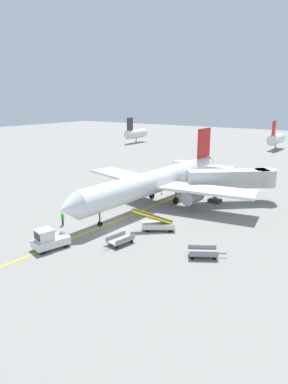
{
  "coord_description": "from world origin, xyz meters",
  "views": [
    {
      "loc": [
        24.73,
        -30.07,
        14.93
      ],
      "look_at": [
        -1.59,
        7.85,
        2.5
      ],
      "focal_mm": 32.42,
      "sensor_mm": 36.0,
      "label": 1
    }
  ],
  "objects_px": {
    "safety_cone_nose_left": "(215,205)",
    "belt_loader_aft_hold": "(106,198)",
    "jet_bridge": "(237,179)",
    "baggage_tug_near_wing": "(123,190)",
    "baggage_cart_empty_trailing": "(120,240)",
    "airliner": "(158,181)",
    "ground_crew_marshaller": "(63,218)",
    "baggage_cart_loaded": "(203,253)",
    "pushback_tug": "(49,240)",
    "safety_cone_nose_right": "(162,193)",
    "belt_loader_forward_hold": "(158,224)"
  },
  "relations": [
    {
      "from": "safety_cone_nose_left",
      "to": "belt_loader_aft_hold",
      "type": "bearing_deg",
      "value": -151.91
    },
    {
      "from": "airliner",
      "to": "ground_crew_marshaller",
      "type": "xyz_separation_m",
      "value": [
        -4.54,
        -14.42,
        -2.51
      ]
    },
    {
      "from": "airliner",
      "to": "belt_loader_aft_hold",
      "type": "distance_m",
      "value": 8.07
    },
    {
      "from": "belt_loader_forward_hold",
      "to": "baggage_cart_empty_trailing",
      "type": "xyz_separation_m",
      "value": [
        -1.07,
        -5.62,
        -0.31
      ]
    },
    {
      "from": "baggage_cart_empty_trailing",
      "to": "jet_bridge",
      "type": "bearing_deg",
      "value": 78.83
    },
    {
      "from": "airliner",
      "to": "pushback_tug",
      "type": "relative_size",
      "value": 8.92
    },
    {
      "from": "belt_loader_aft_hold",
      "to": "baggage_cart_empty_trailing",
      "type": "xyz_separation_m",
      "value": [
        11.06,
        -10.53,
        -0.31
      ]
    },
    {
      "from": "jet_bridge",
      "to": "belt_loader_aft_hold",
      "type": "xyz_separation_m",
      "value": [
        -15.42,
        -11.59,
        -2.77
      ]
    },
    {
      "from": "jet_bridge",
      "to": "baggage_cart_empty_trailing",
      "type": "height_order",
      "value": "jet_bridge"
    },
    {
      "from": "belt_loader_aft_hold",
      "to": "safety_cone_nose_left",
      "type": "bearing_deg",
      "value": 28.09
    },
    {
      "from": "pushback_tug",
      "to": "safety_cone_nose_left",
      "type": "distance_m",
      "value": 24.59
    },
    {
      "from": "jet_bridge",
      "to": "safety_cone_nose_left",
      "type": "distance_m",
      "value": 5.46
    },
    {
      "from": "baggage_tug_near_wing",
      "to": "baggage_cart_empty_trailing",
      "type": "bearing_deg",
      "value": -52.52
    },
    {
      "from": "baggage_cart_empty_trailing",
      "to": "ground_crew_marshaller",
      "type": "bearing_deg",
      "value": 177.52
    },
    {
      "from": "jet_bridge",
      "to": "ground_crew_marshaller",
      "type": "distance_m",
      "value": 25.79
    },
    {
      "from": "belt_loader_aft_hold",
      "to": "safety_cone_nose_right",
      "type": "bearing_deg",
      "value": 64.87
    },
    {
      "from": "baggage_cart_loaded",
      "to": "ground_crew_marshaller",
      "type": "distance_m",
      "value": 17.95
    },
    {
      "from": "baggage_cart_loaded",
      "to": "baggage_tug_near_wing",
      "type": "bearing_deg",
      "value": 147.22
    },
    {
      "from": "ground_crew_marshaller",
      "to": "safety_cone_nose_right",
      "type": "bearing_deg",
      "value": 82.85
    },
    {
      "from": "belt_loader_aft_hold",
      "to": "safety_cone_nose_right",
      "type": "distance_m",
      "value": 9.74
    },
    {
      "from": "airliner",
      "to": "baggage_cart_empty_trailing",
      "type": "bearing_deg",
      "value": -72.2
    },
    {
      "from": "baggage_tug_near_wing",
      "to": "ground_crew_marshaller",
      "type": "xyz_separation_m",
      "value": [
        2.25,
        -14.66,
        -0.02
      ]
    },
    {
      "from": "jet_bridge",
      "to": "safety_cone_nose_left",
      "type": "bearing_deg",
      "value": -108.74
    },
    {
      "from": "baggage_cart_loaded",
      "to": "baggage_cart_empty_trailing",
      "type": "bearing_deg",
      "value": -166.13
    },
    {
      "from": "pushback_tug",
      "to": "baggage_cart_empty_trailing",
      "type": "bearing_deg",
      "value": 44.23
    },
    {
      "from": "airliner",
      "to": "baggage_tug_near_wing",
      "type": "xyz_separation_m",
      "value": [
        -6.79,
        0.24,
        -2.49
      ]
    },
    {
      "from": "pushback_tug",
      "to": "baggage_cart_loaded",
      "type": "bearing_deg",
      "value": 27.64
    },
    {
      "from": "airliner",
      "to": "baggage_cart_loaded",
      "type": "xyz_separation_m",
      "value": [
        13.32,
        -12.71,
        -2.95
      ]
    },
    {
      "from": "belt_loader_forward_hold",
      "to": "baggage_cart_loaded",
      "type": "relative_size",
      "value": 1.33
    },
    {
      "from": "airliner",
      "to": "belt_loader_aft_hold",
      "type": "xyz_separation_m",
      "value": [
        -6.3,
        -4.3,
        -2.64
      ]
    },
    {
      "from": "jet_bridge",
      "to": "baggage_cart_loaded",
      "type": "relative_size",
      "value": 3.13
    },
    {
      "from": "baggage_cart_empty_trailing",
      "to": "ground_crew_marshaller",
      "type": "relative_size",
      "value": 2.26
    },
    {
      "from": "pushback_tug",
      "to": "airliner",
      "type": "bearing_deg",
      "value": 88.53
    },
    {
      "from": "jet_bridge",
      "to": "pushback_tug",
      "type": "distance_m",
      "value": 29.02
    },
    {
      "from": "baggage_cart_empty_trailing",
      "to": "baggage_cart_loaded",
      "type": "bearing_deg",
      "value": 13.87
    },
    {
      "from": "belt_loader_aft_hold",
      "to": "baggage_cart_loaded",
      "type": "xyz_separation_m",
      "value": [
        19.62,
        -8.42,
        -0.31
      ]
    },
    {
      "from": "belt_loader_aft_hold",
      "to": "belt_loader_forward_hold",
      "type": "bearing_deg",
      "value": -22.04
    },
    {
      "from": "baggage_tug_near_wing",
      "to": "belt_loader_forward_hold",
      "type": "xyz_separation_m",
      "value": [
        12.62,
        -9.45,
        -0.15
      ]
    },
    {
      "from": "airliner",
      "to": "baggage_tug_near_wing",
      "type": "distance_m",
      "value": 7.24
    },
    {
      "from": "pushback_tug",
      "to": "baggage_cart_empty_trailing",
      "type": "xyz_separation_m",
      "value": [
        5.27,
        5.13,
        -0.53
      ]
    },
    {
      "from": "jet_bridge",
      "to": "pushback_tug",
      "type": "xyz_separation_m",
      "value": [
        -9.64,
        -27.25,
        -2.55
      ]
    },
    {
      "from": "jet_bridge",
      "to": "ground_crew_marshaller",
      "type": "height_order",
      "value": "jet_bridge"
    },
    {
      "from": "belt_loader_forward_hold",
      "to": "belt_loader_aft_hold",
      "type": "xyz_separation_m",
      "value": [
        -12.13,
        4.91,
        0.0
      ]
    },
    {
      "from": "jet_bridge",
      "to": "pushback_tug",
      "type": "relative_size",
      "value": 2.86
    },
    {
      "from": "airliner",
      "to": "ground_crew_marshaller",
      "type": "height_order",
      "value": "airliner"
    },
    {
      "from": "jet_bridge",
      "to": "baggage_cart_loaded",
      "type": "height_order",
      "value": "jet_bridge"
    },
    {
      "from": "baggage_tug_near_wing",
      "to": "safety_cone_nose_left",
      "type": "xyz_separation_m",
      "value": [
        14.53,
        2.95,
        -0.71
      ]
    },
    {
      "from": "baggage_cart_loaded",
      "to": "safety_cone_nose_right",
      "type": "bearing_deg",
      "value": 131.98
    },
    {
      "from": "baggage_cart_loaded",
      "to": "jet_bridge",
      "type": "bearing_deg",
      "value": 101.85
    },
    {
      "from": "baggage_tug_near_wing",
      "to": "baggage_cart_empty_trailing",
      "type": "xyz_separation_m",
      "value": [
        11.55,
        -15.07,
        -0.46
      ]
    }
  ]
}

